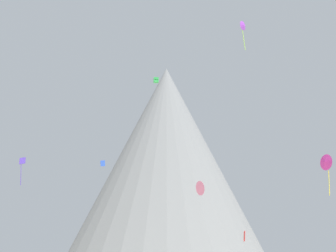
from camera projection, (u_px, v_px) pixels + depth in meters
rock_massif at (167, 173)px, 143.43m from camera, size 67.94×67.94×68.72m
kite_violet_high at (243, 26)px, 67.91m from camera, size 1.28×1.08×4.84m
kite_indigo_mid at (22, 164)px, 64.39m from camera, size 0.90×0.52×3.96m
kite_blue_mid at (103, 163)px, 72.24m from camera, size 0.81×0.51×1.02m
kite_green_high at (156, 80)px, 69.13m from camera, size 0.76×0.78×0.78m
kite_red_low at (244, 236)px, 71.93m from camera, size 0.26×0.88×1.61m
kite_magenta_mid at (326, 163)px, 59.97m from camera, size 0.89×2.08×5.38m
kite_pink_mid at (201, 188)px, 70.72m from camera, size 1.45×2.30×2.23m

